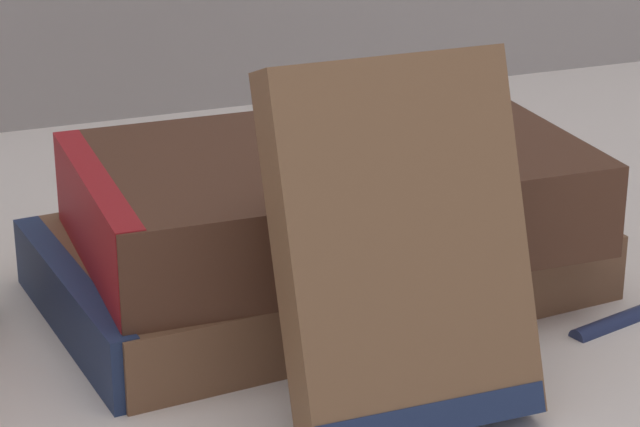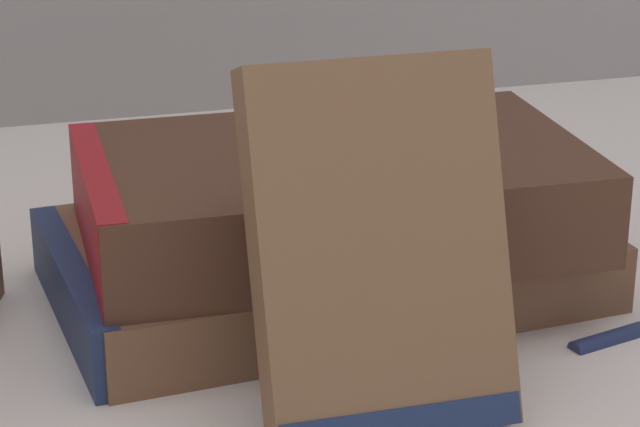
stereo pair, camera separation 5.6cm
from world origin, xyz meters
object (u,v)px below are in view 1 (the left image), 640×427
Objects in this scene: book_leaning_front at (403,259)px; pocket_watch at (413,142)px; book_flat_bottom at (300,262)px; book_flat_top at (318,195)px.

pocket_watch is at bearing 62.69° from book_leaning_front.
pocket_watch is at bearing -34.20° from book_flat_bottom.
pocket_watch is (0.05, 0.09, 0.01)m from book_leaning_front.
book_flat_top is 0.05m from pocket_watch.
pocket_watch reaches higher than book_flat_top.
book_leaning_front reaches higher than book_flat_top.
book_leaning_front reaches higher than book_flat_bottom.
pocket_watch is (0.04, -0.01, 0.02)m from book_flat_top.
book_flat_bottom is at bearing 150.93° from pocket_watch.
pocket_watch reaches higher than book_flat_bottom.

